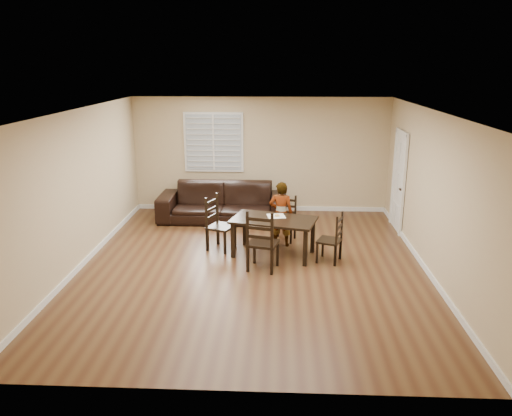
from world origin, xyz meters
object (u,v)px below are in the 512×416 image
Objects in this scene: chair_near at (286,219)px; child at (281,214)px; donut at (277,215)px; chair_right at (335,240)px; dining_table at (274,223)px; sofa at (223,202)px; chair_far at (261,245)px; chair_left at (215,225)px.

child is (-0.10, -0.40, 0.23)m from chair_near.
child is 0.39m from donut.
chair_near is 0.99× the size of chair_right.
chair_right is at bearing -0.64° from dining_table.
sofa is at bearing -41.54° from child.
chair_left is (-0.91, 1.10, -0.02)m from chair_far.
chair_far reaches higher than chair_left.
chair_right is 0.32× the size of sofa.
sofa is at bearing 24.49° from chair_left.
chair_right is at bearing -82.69° from chair_left.
chair_left is at bearing 179.12° from dining_table.
chair_right is 3.31m from sofa.
chair_left is 0.36× the size of sofa.
chair_near is at bearing 76.75° from donut.
chair_near is 9.55× the size of donut.
dining_table is at bearing -82.80° from chair_left.
chair_near is 0.83× the size of chair_far.
sofa is (-0.06, 1.79, -0.06)m from chair_left.
child reaches higher than chair_left.
chair_right is (0.86, -1.22, 0.00)m from chair_near.
chair_left is at bearing -87.80° from sofa.
child reaches higher than chair_right.
dining_table is at bearing -60.43° from sofa.
dining_table is 17.65× the size of donut.
dining_table is at bearing -84.00° from chair_right.
chair_left is (-1.12, 0.31, -0.14)m from dining_table.
chair_left is 0.82× the size of child.
chair_far is at bearing -105.56° from donut.
donut is at bearing -74.60° from chair_left.
sofa is at bearing 133.78° from dining_table.
chair_left reaches higher than sofa.
chair_far is at bearing -89.36° from chair_near.
donut is at bearing -91.51° from chair_far.
chair_right is (1.10, -0.30, -0.20)m from dining_table.
donut is (0.06, 0.16, 0.11)m from dining_table.
child is at bearing 78.33° from donut.
chair_far is 3.05m from sofa.
chair_left reaches higher than chair_near.
child is at bearing -57.47° from chair_left.
dining_table is 0.20m from donut.
chair_near is 0.47m from child.
sofa is (-1.42, 1.18, 0.01)m from chair_near.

